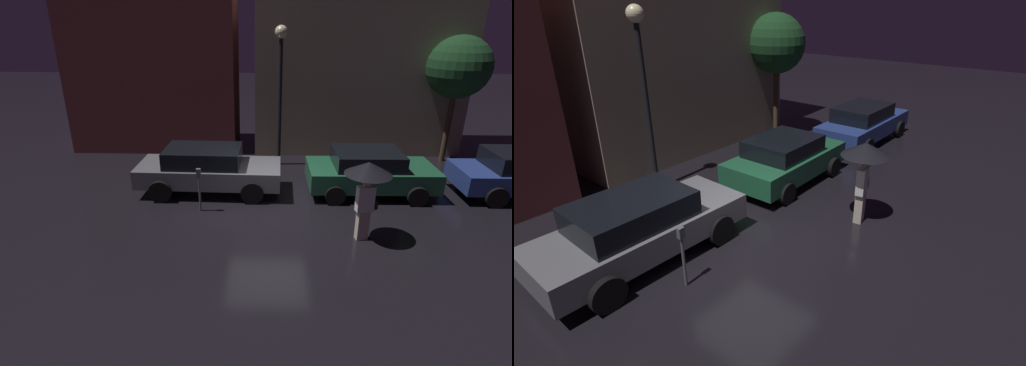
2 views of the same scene
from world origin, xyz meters
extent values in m
plane|color=black|center=(0.00, 0.00, 0.00)|extent=(60.00, 60.00, 0.00)
cube|color=gray|center=(3.52, 6.50, 4.58)|extent=(8.13, 3.00, 9.15)
cube|color=slate|center=(-1.85, 1.35, 0.63)|extent=(4.50, 1.85, 0.58)
cube|color=black|center=(-2.03, 1.35, 1.19)|extent=(2.36, 1.59, 0.53)
cylinder|color=black|center=(-0.47, 2.22, 0.34)|extent=(0.69, 0.22, 0.69)
cylinder|color=black|center=(-0.47, 0.48, 0.34)|extent=(0.69, 0.22, 0.69)
cylinder|color=black|center=(-3.23, 2.22, 0.34)|extent=(0.69, 0.22, 0.69)
cylinder|color=black|center=(-3.23, 0.48, 0.34)|extent=(0.69, 0.22, 0.69)
cube|color=#1E5638|center=(3.21, 1.39, 0.61)|extent=(3.94, 1.91, 0.61)
cube|color=black|center=(3.05, 1.39, 1.16)|extent=(2.06, 1.66, 0.48)
cylinder|color=black|center=(4.42, 2.31, 0.30)|extent=(0.60, 0.22, 0.60)
cylinder|color=black|center=(4.42, 0.46, 0.30)|extent=(0.60, 0.22, 0.60)
cylinder|color=black|center=(2.00, 2.31, 0.30)|extent=(0.60, 0.22, 0.60)
cylinder|color=black|center=(2.00, 0.46, 0.30)|extent=(0.60, 0.22, 0.60)
cube|color=navy|center=(8.09, 1.31, 0.62)|extent=(4.53, 1.78, 0.60)
cube|color=black|center=(7.91, 1.31, 1.18)|extent=(2.36, 1.55, 0.53)
cylinder|color=black|center=(9.49, 2.18, 0.32)|extent=(0.64, 0.22, 0.64)
cylinder|color=black|center=(9.49, 0.43, 0.32)|extent=(0.64, 0.22, 0.64)
cylinder|color=black|center=(6.69, 2.18, 0.32)|extent=(0.64, 0.22, 0.64)
cylinder|color=black|center=(6.69, 0.43, 0.32)|extent=(0.64, 0.22, 0.64)
cube|color=beige|center=(2.37, -1.49, 0.39)|extent=(0.33, 0.25, 0.78)
cube|color=white|center=(2.37, -1.49, 1.11)|extent=(0.45, 0.27, 0.65)
sphere|color=tan|center=(2.37, -1.49, 1.54)|extent=(0.21, 0.21, 0.21)
cylinder|color=black|center=(2.37, -1.49, 1.36)|extent=(0.02, 0.02, 0.77)
cone|color=black|center=(2.37, -1.49, 1.90)|extent=(1.13, 1.13, 0.31)
cube|color=black|center=(2.61, -1.49, 0.95)|extent=(0.18, 0.13, 0.22)
cylinder|color=#4C5154|center=(-1.95, -0.06, 0.54)|extent=(0.06, 0.06, 1.08)
cube|color=#4C5154|center=(-1.95, -0.06, 1.19)|extent=(0.12, 0.10, 0.22)
cylinder|color=black|center=(0.39, 3.96, 2.25)|extent=(0.14, 0.14, 4.50)
sphere|color=#F9EAB7|center=(0.39, 3.96, 4.72)|extent=(0.44, 0.44, 0.44)
cylinder|color=#473323|center=(6.76, 4.57, 1.29)|extent=(0.20, 0.20, 2.59)
sphere|color=#193D1E|center=(6.76, 4.57, 3.53)|extent=(2.21, 2.21, 2.21)
camera|label=1|loc=(0.00, -10.37, 5.23)|focal=28.00mm
camera|label=2|loc=(-5.74, -5.20, 5.03)|focal=28.00mm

